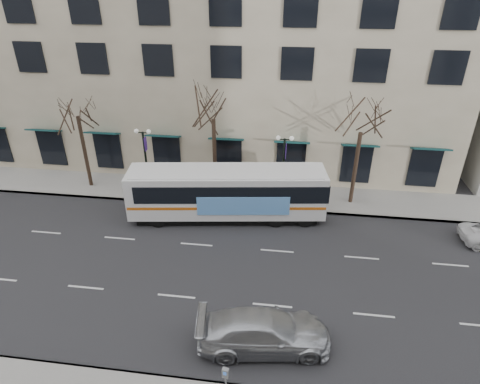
% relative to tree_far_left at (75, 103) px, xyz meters
% --- Properties ---
extents(ground, '(160.00, 160.00, 0.00)m').
position_rel_tree_far_left_xyz_m(ground, '(10.00, -8.80, -6.70)').
color(ground, black).
rests_on(ground, ground).
extents(sidewalk_far, '(80.00, 4.00, 0.15)m').
position_rel_tree_far_left_xyz_m(sidewalk_far, '(15.00, 0.20, -6.62)').
color(sidewalk_far, gray).
rests_on(sidewalk_far, ground).
extents(building_hotel, '(40.00, 20.00, 24.00)m').
position_rel_tree_far_left_xyz_m(building_hotel, '(8.00, 12.20, 5.30)').
color(building_hotel, tan).
rests_on(building_hotel, ground).
extents(tree_far_left, '(3.60, 3.60, 8.34)m').
position_rel_tree_far_left_xyz_m(tree_far_left, '(0.00, 0.00, 0.00)').
color(tree_far_left, black).
rests_on(tree_far_left, ground).
extents(tree_far_mid, '(3.60, 3.60, 8.55)m').
position_rel_tree_far_left_xyz_m(tree_far_mid, '(10.00, 0.00, 0.21)').
color(tree_far_mid, black).
rests_on(tree_far_mid, ground).
extents(tree_far_right, '(3.60, 3.60, 8.06)m').
position_rel_tree_far_left_xyz_m(tree_far_right, '(20.00, 0.00, -0.28)').
color(tree_far_right, black).
rests_on(tree_far_right, ground).
extents(lamp_post_left, '(1.22, 0.45, 5.21)m').
position_rel_tree_far_left_xyz_m(lamp_post_left, '(5.01, -0.60, -3.75)').
color(lamp_post_left, black).
rests_on(lamp_post_left, ground).
extents(lamp_post_right, '(1.22, 0.45, 5.21)m').
position_rel_tree_far_left_xyz_m(lamp_post_right, '(15.01, -0.60, -3.75)').
color(lamp_post_right, black).
rests_on(lamp_post_right, ground).
extents(city_bus, '(13.34, 4.60, 3.54)m').
position_rel_tree_far_left_xyz_m(city_bus, '(11.47, -2.99, -4.76)').
color(city_bus, white).
rests_on(city_bus, ground).
extents(silver_car, '(6.22, 3.21, 1.73)m').
position_rel_tree_far_left_xyz_m(silver_car, '(14.77, -13.60, -5.84)').
color(silver_car, '#B7BABF').
rests_on(silver_car, ground).
extents(pay_station, '(0.28, 0.21, 1.18)m').
position_rel_tree_far_left_xyz_m(pay_station, '(13.45, -16.10, -5.69)').
color(pay_station, gray).
rests_on(pay_station, sidewalk_near).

